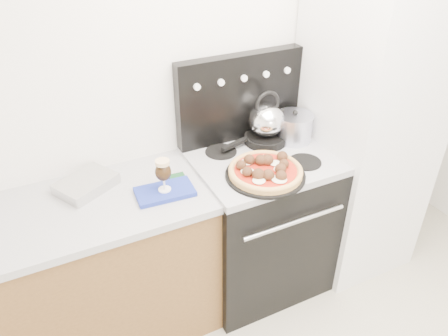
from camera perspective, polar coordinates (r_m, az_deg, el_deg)
room_shell at (r=1.63m, az=18.95°, el=-3.75°), size 3.52×3.01×2.52m
base_cabinet at (r=2.49m, az=-19.11°, el=-14.03°), size 1.45×0.60×0.86m
countertop at (r=2.20m, az=-21.19°, el=-5.86°), size 1.48×0.63×0.04m
stove_body at (r=2.70m, az=4.51°, el=-7.32°), size 0.76×0.65×0.88m
cooktop at (r=2.43m, az=4.97°, el=1.02°), size 0.76×0.65×0.04m
backguard at (r=2.52m, az=2.06°, el=9.22°), size 0.76×0.08×0.50m
fridge at (r=2.78m, az=17.85°, el=4.95°), size 0.64×0.68×1.90m
foil_sheet at (r=2.29m, az=-17.55°, el=-2.01°), size 0.34×0.31×0.05m
oven_mitt at (r=2.17m, az=-7.73°, el=-3.09°), size 0.29×0.18×0.02m
beer_glass at (r=2.12m, az=-7.92°, el=-0.93°), size 0.10×0.10×0.17m
pizza_pan at (r=2.26m, az=5.41°, el=-0.92°), size 0.52×0.52×0.01m
pizza at (r=2.24m, az=5.46°, el=-0.21°), size 0.44×0.44×0.05m
skillet at (r=2.56m, az=5.42°, el=3.83°), size 0.30×0.30×0.04m
tea_kettle at (r=2.50m, az=5.59°, el=6.57°), size 0.24×0.24×0.23m
stock_pot at (r=2.58m, az=9.10°, el=5.15°), size 0.24×0.24×0.15m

